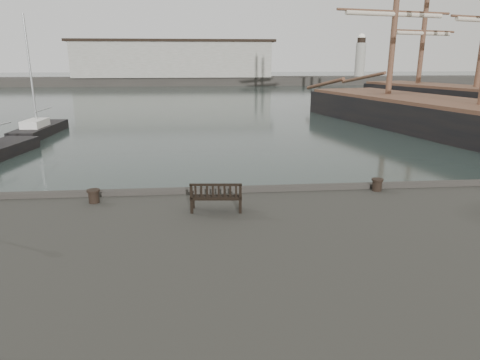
# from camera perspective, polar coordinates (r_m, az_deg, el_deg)

# --- Properties ---
(ground) EXTENTS (400.00, 400.00, 0.00)m
(ground) POSITION_cam_1_polar(r_m,az_deg,el_deg) (16.36, 1.96, -6.56)
(ground) COLOR black
(ground) RESTS_ON ground
(breakwater) EXTENTS (140.00, 9.50, 12.20)m
(breakwater) POSITION_cam_1_polar(r_m,az_deg,el_deg) (107.05, -6.94, 14.72)
(breakwater) COLOR #383530
(breakwater) RESTS_ON ground
(bench) EXTENTS (1.67, 0.69, 0.93)m
(bench) POSITION_cam_1_polar(r_m,az_deg,el_deg) (13.59, -3.18, -2.96)
(bench) COLOR black
(bench) RESTS_ON quay
(bollard_left) EXTENTS (0.48, 0.48, 0.46)m
(bollard_left) POSITION_cam_1_polar(r_m,az_deg,el_deg) (15.19, -18.92, -2.06)
(bollard_left) COLOR black
(bollard_left) RESTS_ON quay
(bollard_right) EXTENTS (0.53, 0.53, 0.45)m
(bollard_right) POSITION_cam_1_polar(r_m,az_deg,el_deg) (16.47, 17.81, -0.61)
(bollard_right) COLOR black
(bollard_right) RESTS_ON quay
(yacht_d) EXTENTS (2.47, 8.04, 10.24)m
(yacht_d) POSITION_cam_1_polar(r_m,az_deg,el_deg) (40.24, -25.09, 5.80)
(yacht_d) COLOR black
(yacht_d) RESTS_ON ground
(tall_ship_main) EXTENTS (17.56, 41.98, 30.90)m
(tall_ship_main) POSITION_cam_1_polar(r_m,az_deg,el_deg) (39.41, 29.06, 5.92)
(tall_ship_main) COLOR black
(tall_ship_main) RESTS_ON ground
(tall_ship_far) EXTENTS (16.53, 32.44, 27.35)m
(tall_ship_far) POSITION_cam_1_polar(r_m,az_deg,el_deg) (58.60, 28.69, 8.72)
(tall_ship_far) COLOR black
(tall_ship_far) RESTS_ON ground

